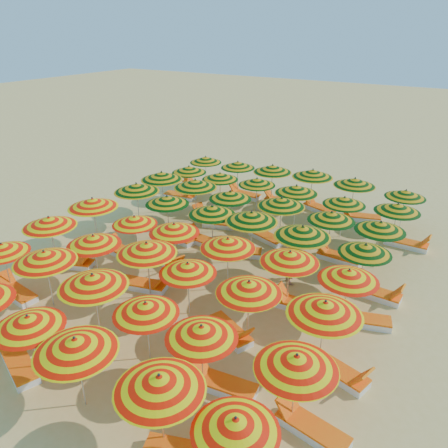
{
  "coord_description": "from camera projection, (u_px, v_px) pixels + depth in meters",
  "views": [
    {
      "loc": [
        7.89,
        -12.29,
        8.5
      ],
      "look_at": [
        0.0,
        0.5,
        1.6
      ],
      "focal_mm": 35.0,
      "sensor_mm": 36.0,
      "label": 1
    }
  ],
  "objects": [
    {
      "name": "ground",
      "position": [
        217.0,
        266.0,
        16.81
      ],
      "size": [
        120.0,
        120.0,
        0.0
      ],
      "primitive_type": "plane",
      "color": "#DFB563",
      "rests_on": "ground"
    },
    {
      "name": "umbrella_2",
      "position": [
        28.0,
        322.0,
        10.96
      ],
      "size": [
        2.18,
        2.18,
        1.92
      ],
      "color": "silver",
      "rests_on": "ground"
    },
    {
      "name": "umbrella_3",
      "position": [
        75.0,
        345.0,
        9.95
      ],
      "size": [
        2.3,
        2.3,
        2.08
      ],
      "color": "silver",
      "rests_on": "ground"
    },
    {
      "name": "umbrella_4",
      "position": [
        159.0,
        383.0,
        8.92
      ],
      "size": [
        2.48,
        2.48,
        2.07
      ],
      "color": "silver",
      "rests_on": "ground"
    },
    {
      "name": "umbrella_5",
      "position": [
        236.0,
        425.0,
        8.21
      ],
      "size": [
        2.22,
        2.22,
        1.85
      ],
      "color": "silver",
      "rests_on": "ground"
    },
    {
      "name": "umbrella_6",
      "position": [
        2.0,
        248.0,
        14.64
      ],
      "size": [
        2.27,
        2.27,
        1.87
      ],
      "color": "silver",
      "rests_on": "ground"
    },
    {
      "name": "umbrella_7",
      "position": [
        44.0,
        257.0,
        13.69
      ],
      "size": [
        2.56,
        2.56,
        2.1
      ],
      "color": "silver",
      "rests_on": "ground"
    },
    {
      "name": "umbrella_8",
      "position": [
        93.0,
        281.0,
        12.37
      ],
      "size": [
        2.54,
        2.54,
        2.13
      ],
      "color": "silver",
      "rests_on": "ground"
    },
    {
      "name": "umbrella_9",
      "position": [
        146.0,
        308.0,
        11.52
      ],
      "size": [
        2.26,
        2.26,
        1.89
      ],
      "color": "silver",
      "rests_on": "ground"
    },
    {
      "name": "umbrella_10",
      "position": [
        201.0,
        332.0,
        10.59
      ],
      "size": [
        2.34,
        2.34,
        1.93
      ],
      "color": "silver",
      "rests_on": "ground"
    },
    {
      "name": "umbrella_11",
      "position": [
        296.0,
        362.0,
        9.53
      ],
      "size": [
        2.3,
        2.3,
        2.02
      ],
      "color": "silver",
      "rests_on": "ground"
    },
    {
      "name": "umbrella_12",
      "position": [
        49.0,
        222.0,
        16.12
      ],
      "size": [
        2.46,
        2.46,
        2.09
      ],
      "color": "silver",
      "rests_on": "ground"
    },
    {
      "name": "umbrella_13",
      "position": [
        94.0,
        240.0,
        14.98
      ],
      "size": [
        2.03,
        2.03,
        1.98
      ],
      "color": "silver",
      "rests_on": "ground"
    },
    {
      "name": "umbrella_14",
      "position": [
        147.0,
        248.0,
        14.2
      ],
      "size": [
        2.47,
        2.47,
        2.11
      ],
      "color": "silver",
      "rests_on": "ground"
    },
    {
      "name": "umbrella_15",
      "position": [
        188.0,
        268.0,
        13.39
      ],
      "size": [
        1.84,
        1.84,
        1.91
      ],
      "color": "silver",
      "rests_on": "ground"
    },
    {
      "name": "umbrella_16",
      "position": [
        249.0,
        287.0,
        12.24
      ],
      "size": [
        1.97,
        1.97,
        2.01
      ],
      "color": "silver",
      "rests_on": "ground"
    },
    {
      "name": "umbrella_17",
      "position": [
        325.0,
        308.0,
        11.19
      ],
      "size": [
        2.54,
        2.54,
        2.12
      ],
      "color": "silver",
      "rests_on": "ground"
    },
    {
      "name": "umbrella_18",
      "position": [
        93.0,
        203.0,
        17.7
      ],
      "size": [
        2.6,
        2.6,
        2.15
      ],
      "color": "silver",
      "rests_on": "ground"
    },
    {
      "name": "umbrella_19",
      "position": [
        134.0,
        220.0,
        16.77
      ],
      "size": [
        1.79,
        1.79,
        1.85
      ],
      "color": "silver",
      "rests_on": "ground"
    },
    {
      "name": "umbrella_20",
      "position": [
        174.0,
        228.0,
        15.87
      ],
      "size": [
        2.37,
        2.37,
        1.97
      ],
      "color": "silver",
      "rests_on": "ground"
    },
    {
      "name": "umbrella_21",
      "position": [
        228.0,
        243.0,
        14.7
      ],
      "size": [
        2.28,
        2.28,
        2.02
      ],
      "color": "silver",
      "rests_on": "ground"
    },
    {
      "name": "umbrella_22",
      "position": [
        290.0,
        257.0,
        13.82
      ],
      "size": [
        2.18,
        2.18,
        2.03
      ],
      "color": "silver",
      "rests_on": "ground"
    },
    {
      "name": "umbrella_23",
      "position": [
        349.0,
        275.0,
        12.98
      ],
      "size": [
        2.21,
        2.21,
        1.93
      ],
      "color": "silver",
      "rests_on": "ground"
    },
    {
      "name": "umbrella_24",
      "position": [
        136.0,
        188.0,
        19.37
      ],
      "size": [
        2.57,
        2.57,
        2.14
      ],
      "color": "silver",
      "rests_on": "ground"
    },
    {
      "name": "umbrella_25",
      "position": [
        167.0,
        200.0,
        18.41
      ],
      "size": [
        2.44,
        2.44,
        1.97
      ],
      "color": "silver",
      "rests_on": "ground"
    },
    {
      "name": "umbrella_26",
      "position": [
        212.0,
        210.0,
        17.3
      ],
      "size": [
        2.49,
        2.49,
        2.01
      ],
      "color": "silver",
      "rests_on": "ground"
    },
    {
      "name": "umbrella_27",
      "position": [
        251.0,
        217.0,
        16.45
      ],
      "size": [
        2.61,
        2.61,
        2.14
      ],
      "color": "silver",
      "rests_on": "ground"
    },
    {
      "name": "umbrella_28",
      "position": [
        303.0,
        232.0,
        15.29
      ],
      "size": [
        2.18,
        2.18,
        2.13
      ],
      "color": "silver",
      "rests_on": "ground"
    },
    {
      "name": "umbrella_29",
      "position": [
        365.0,
        249.0,
        14.57
      ],
      "size": [
        1.82,
        1.82,
        1.89
      ],
      "color": "silver",
      "rests_on": "ground"
    },
    {
      "name": "umbrella_30",
      "position": [
        162.0,
        176.0,
        20.9
      ],
      "size": [
        2.56,
        2.56,
        2.13
      ],
      "color": "silver",
      "rests_on": "ground"
    },
    {
      "name": "umbrella_31",
      "position": [
        195.0,
        184.0,
        19.95
      ],
      "size": [
        2.19,
        2.19,
        2.1
      ],
      "color": "silver",
      "rests_on": "ground"
    },
    {
      "name": "umbrella_32",
      "position": [
        230.0,
        195.0,
        18.96
      ],
      "size": [
        2.04,
        2.04,
        1.96
      ],
      "color": "silver",
      "rests_on": "ground"
    },
    {
      "name": "umbrella_33",
      "position": [
        281.0,
        202.0,
        17.92
      ],
      "size": [
        2.28,
        2.28,
        2.09
      ],
      "color": "silver",
      "rests_on": "ground"
    },
    {
      "name": "umbrella_34",
      "position": [
        331.0,
        216.0,
        16.89
      ],
      "size": [
        2.42,
        2.42,
        1.95
      ],
      "color": "silver",
      "rests_on": "ground"
    },
    {
      "name": "umbrella_35",
      "position": [
        380.0,
        226.0,
        16.02
      ],
      "size": [
        2.06,
        2.06,
        1.97
      ],
      "color": "silver",
      "rests_on": "ground"
    },
    {
      "name": "umbrella_36",
      "position": [
        189.0,
        169.0,
        22.53
      ],
      "size": [
        2.08,
        2.08,
        1.89
      ],
      "color": "silver",
      "rests_on": "ground"
    },
    {
      "name": "umbrella_37",
      "position": [
        220.0,
        176.0,
        21.48
      ],
      "size": [
        2.04,
        2.04,
        1.91
      ],
      "color": "silver",
      "rests_on": "ground"
    },
    {
      "name": "umbrella_38",
      "position": [
        257.0,
        182.0,
        20.79
      ],
      "size": [
        2.12,
        2.12,
        1.88
      ],
      "color": "silver",
      "rests_on": "ground"
    },
    {
      "name": "umbrella_39",
      "position": [
        296.0,
        189.0,
        19.44
      ],
      "size": [
        2.37,
        2.37,
        2.03
      ],
      "color": "silver",
      "rests_on": "ground"
    },
    {
      "name": "umbrella_40",
      "position": [
        344.0,
        201.0,
        18.46
      ],
      "size": [
        2.34,
        2.34,
        1.91
      ],
      "color": "silver",
      "rests_on": "ground"
    },
    {
      "name": "umbrella_41",
      "position": [
        398.0,
        208.0,
        17.68
      ],
      "size": [
        1.86,
        1.86,
        1.95
      ],
      "color": "silver",
      "rests_on": "ground"
    },
    {
      "name": "umbrella_42",
      "position": [
        206.0,
        160.0,
        24.24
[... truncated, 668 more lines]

